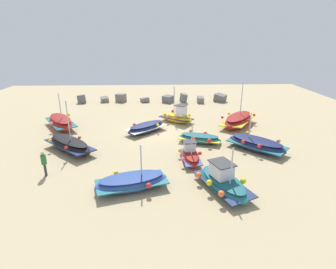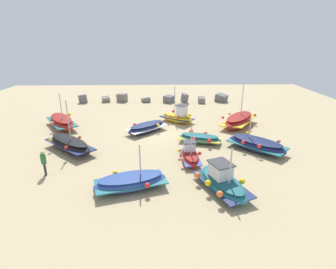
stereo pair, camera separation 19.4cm
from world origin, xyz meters
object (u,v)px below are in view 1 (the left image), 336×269
object	(u,v)px
fishing_boat_5	(238,120)
fishing_boat_7	(61,122)
fishing_boat_4	(132,182)
fishing_boat_6	(177,117)
fishing_boat_0	(256,144)
fishing_boat_3	(200,138)
fishing_boat_9	(223,181)
fishing_boat_2	(146,128)
fishing_boat_8	(190,155)
fishing_boat_1	(70,145)
person_walking	(44,162)

from	to	relation	value
fishing_boat_5	fishing_boat_7	size ratio (longest dim) A/B	1.08
fishing_boat_4	fishing_boat_6	world-z (taller)	fishing_boat_6
fishing_boat_0	fishing_boat_3	bearing A→B (deg)	-157.08
fishing_boat_4	fishing_boat_9	distance (m)	5.21
fishing_boat_3	fishing_boat_9	distance (m)	7.23
fishing_boat_2	fishing_boat_4	xyz separation A→B (m)	(-0.45, -9.58, -0.02)
fishing_boat_2	fishing_boat_8	xyz separation A→B (m)	(3.34, -6.11, -0.01)
fishing_boat_5	fishing_boat_9	world-z (taller)	fishing_boat_5
fishing_boat_1	fishing_boat_5	size ratio (longest dim) A/B	0.86
fishing_boat_3	person_walking	distance (m)	11.75
fishing_boat_4	fishing_boat_2	bearing A→B (deg)	-109.55
fishing_boat_0	fishing_boat_5	bearing A→B (deg)	132.69
fishing_boat_7	fishing_boat_3	bearing A→B (deg)	-141.66
fishing_boat_7	fishing_boat_9	distance (m)	17.36
fishing_boat_1	fishing_boat_3	world-z (taller)	fishing_boat_1
fishing_boat_0	fishing_boat_1	world-z (taller)	fishing_boat_1
fishing_boat_1	fishing_boat_2	size ratio (longest dim) A/B	1.20
fishing_boat_4	fishing_boat_7	distance (m)	13.64
fishing_boat_1	person_walking	xyz separation A→B (m)	(-0.38, -3.75, 0.40)
fishing_boat_4	fishing_boat_6	distance (m)	13.02
fishing_boat_6	person_walking	bearing A→B (deg)	-92.95
fishing_boat_3	fishing_boat_4	xyz separation A→B (m)	(-4.96, -6.90, 0.05)
fishing_boat_4	person_walking	bearing A→B (deg)	-34.24
fishing_boat_5	fishing_boat_6	bearing A→B (deg)	-69.18
fishing_boat_4	fishing_boat_7	world-z (taller)	fishing_boat_7
fishing_boat_4	fishing_boat_9	size ratio (longest dim) A/B	1.03
fishing_boat_8	person_walking	xyz separation A→B (m)	(-9.38, -1.72, 0.50)
fishing_boat_0	fishing_boat_8	size ratio (longest dim) A/B	1.41
fishing_boat_0	fishing_boat_4	size ratio (longest dim) A/B	0.98
fishing_boat_8	fishing_boat_9	distance (m)	4.05
fishing_boat_9	fishing_boat_6	bearing A→B (deg)	-14.35
fishing_boat_2	fishing_boat_4	world-z (taller)	fishing_boat_4
fishing_boat_0	fishing_boat_6	world-z (taller)	fishing_boat_6
fishing_boat_4	fishing_boat_8	size ratio (longest dim) A/B	1.44
fishing_boat_1	fishing_boat_9	xyz separation A→B (m)	(10.41, -5.83, -0.01)
fishing_boat_0	fishing_boat_9	distance (m)	6.75
fishing_boat_0	fishing_boat_6	xyz separation A→B (m)	(-5.62, 7.37, 0.08)
fishing_boat_3	fishing_boat_9	xyz separation A→B (m)	(0.24, -7.23, 0.14)
fishing_boat_0	fishing_boat_8	bearing A→B (deg)	-116.60
fishing_boat_1	fishing_boat_8	world-z (taller)	fishing_boat_1
fishing_boat_2	fishing_boat_5	world-z (taller)	fishing_boat_5
fishing_boat_1	fishing_boat_8	xyz separation A→B (m)	(9.00, -2.03, -0.10)
fishing_boat_8	fishing_boat_7	bearing A→B (deg)	52.39
fishing_boat_8	fishing_boat_9	bearing A→B (deg)	-163.55
fishing_boat_5	person_walking	world-z (taller)	fishing_boat_5
fishing_boat_1	fishing_boat_2	bearing A→B (deg)	-101.72
fishing_boat_9	fishing_boat_2	bearing A→B (deg)	3.64
fishing_boat_1	fishing_boat_9	bearing A→B (deg)	-166.79
fishing_boat_3	fishing_boat_4	distance (m)	8.50
fishing_boat_0	fishing_boat_4	distance (m)	10.46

